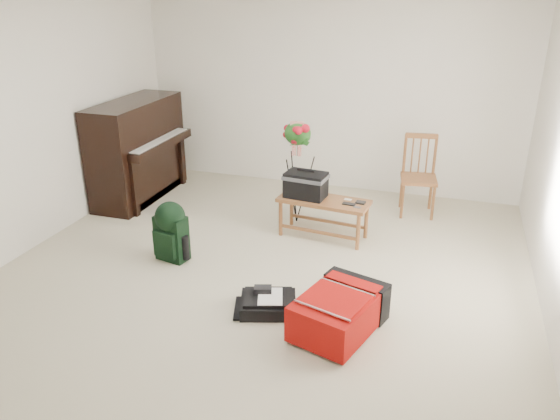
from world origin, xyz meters
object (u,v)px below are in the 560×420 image
(black_duffel, at_px, (268,303))
(flower_stand, at_px, (297,173))
(red_suitcase, at_px, (340,308))
(piano, at_px, (138,152))
(bench, at_px, (311,190))
(dining_chair, at_px, (419,176))
(green_backpack, at_px, (171,229))

(black_duffel, relative_size, flower_stand, 0.45)
(red_suitcase, bearing_deg, piano, 162.75)
(bench, distance_m, black_duffel, 1.64)
(bench, height_order, dining_chair, dining_chair)
(bench, height_order, green_backpack, bench)
(piano, xyz_separation_m, green_backpack, (1.23, -1.46, -0.26))
(dining_chair, height_order, red_suitcase, dining_chair)
(bench, bearing_deg, dining_chair, 49.70)
(bench, xyz_separation_m, green_backpack, (-1.18, -0.98, -0.19))
(green_backpack, bearing_deg, red_suitcase, -7.41)
(red_suitcase, height_order, flower_stand, flower_stand)
(bench, bearing_deg, flower_stand, 134.33)
(piano, height_order, bench, piano)
(black_duffel, xyz_separation_m, green_backpack, (-1.23, 0.59, 0.27))
(bench, xyz_separation_m, dining_chair, (1.06, 1.02, -0.07))
(bench, xyz_separation_m, black_duffel, (0.05, -1.57, -0.46))
(dining_chair, bearing_deg, red_suitcase, -106.24)
(red_suitcase, xyz_separation_m, green_backpack, (-1.86, 0.64, 0.16))
(bench, height_order, black_duffel, bench)
(red_suitcase, relative_size, flower_stand, 0.74)
(red_suitcase, height_order, green_backpack, green_backpack)
(piano, distance_m, flower_stand, 2.16)
(piano, distance_m, bench, 2.45)
(green_backpack, bearing_deg, bench, 51.39)
(dining_chair, relative_size, red_suitcase, 1.04)
(green_backpack, distance_m, flower_stand, 1.62)
(piano, bearing_deg, black_duffel, -39.91)
(green_backpack, relative_size, flower_stand, 0.50)
(dining_chair, bearing_deg, piano, -179.19)
(black_duffel, bearing_deg, red_suitcase, -21.89)
(black_duffel, relative_size, green_backpack, 0.90)
(red_suitcase, distance_m, green_backpack, 1.97)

